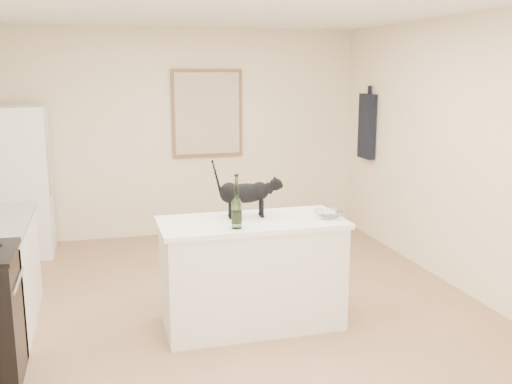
% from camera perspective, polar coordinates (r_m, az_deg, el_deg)
% --- Properties ---
extents(floor, '(5.50, 5.50, 0.00)m').
position_cam_1_polar(floor, '(5.21, -2.07, -11.90)').
color(floor, '#A27756').
rests_on(floor, ground).
extents(ceiling, '(5.50, 5.50, 0.00)m').
position_cam_1_polar(ceiling, '(4.80, -2.31, 17.84)').
color(ceiling, white).
rests_on(ceiling, ground).
extents(wall_back, '(4.50, 0.00, 4.50)m').
position_cam_1_polar(wall_back, '(7.52, -7.02, 5.65)').
color(wall_back, '#F4E4BD').
rests_on(wall_back, ground).
extents(wall_front, '(4.50, 0.00, 4.50)m').
position_cam_1_polar(wall_front, '(2.33, 13.72, -8.54)').
color(wall_front, '#F4E4BD').
rests_on(wall_front, ground).
extents(wall_right, '(0.00, 5.50, 5.50)m').
position_cam_1_polar(wall_right, '(5.78, 20.13, 3.18)').
color(wall_right, '#F4E4BD').
rests_on(wall_right, ground).
extents(island_base, '(1.44, 0.67, 0.86)m').
position_cam_1_polar(island_base, '(4.89, -0.41, -8.08)').
color(island_base, white).
rests_on(island_base, floor).
extents(island_top, '(1.50, 0.70, 0.04)m').
position_cam_1_polar(island_top, '(4.76, -0.42, -2.98)').
color(island_top, white).
rests_on(island_top, island_base).
extents(fridge, '(0.68, 0.68, 1.70)m').
position_cam_1_polar(fridge, '(7.16, -22.06, 0.92)').
color(fridge, white).
rests_on(fridge, floor).
extents(artwork_frame, '(0.90, 0.03, 1.10)m').
position_cam_1_polar(artwork_frame, '(7.52, -4.75, 7.61)').
color(artwork_frame, brown).
rests_on(artwork_frame, wall_back).
extents(artwork_canvas, '(0.82, 0.00, 1.02)m').
position_cam_1_polar(artwork_canvas, '(7.50, -4.73, 7.61)').
color(artwork_canvas, beige).
rests_on(artwork_canvas, wall_back).
extents(hanging_garment, '(0.08, 0.34, 0.80)m').
position_cam_1_polar(hanging_garment, '(7.49, 10.71, 6.28)').
color(hanging_garment, black).
rests_on(hanging_garment, wall_right).
extents(black_cat, '(0.53, 0.20, 0.36)m').
position_cam_1_polar(black_cat, '(4.81, -1.08, -0.36)').
color(black_cat, black).
rests_on(black_cat, island_top).
extents(wine_bottle, '(0.08, 0.08, 0.37)m').
position_cam_1_polar(wine_bottle, '(4.47, -1.90, -1.25)').
color(wine_bottle, '#2C4E1F').
rests_on(wine_bottle, island_top).
extents(glass_bowl, '(0.26, 0.26, 0.06)m').
position_cam_1_polar(glass_bowl, '(4.86, 7.06, -2.16)').
color(glass_bowl, silver).
rests_on(glass_bowl, island_top).
extents(fridge_paper, '(0.01, 0.15, 0.19)m').
position_cam_1_polar(fridge_paper, '(7.07, -19.49, 3.73)').
color(fridge_paper, beige).
rests_on(fridge_paper, fridge).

